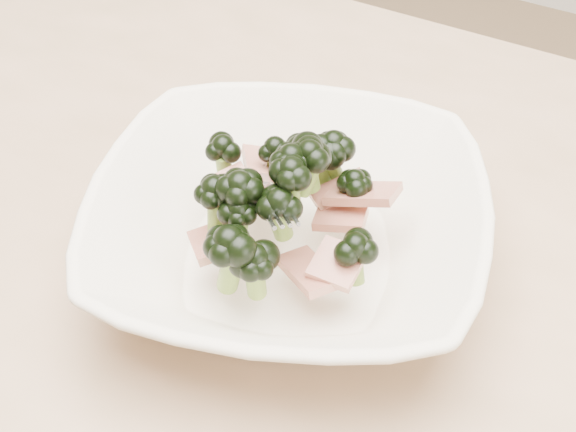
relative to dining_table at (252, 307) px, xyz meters
The scene contains 2 objects.
dining_table is the anchor object (origin of this frame).
broccoli_dish 0.15m from the dining_table, 20.90° to the right, with size 0.39×0.39×0.12m.
Camera 1 is at (0.27, -0.40, 1.20)m, focal length 50.00 mm.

